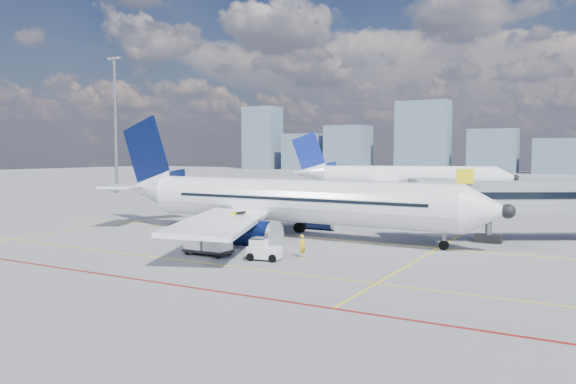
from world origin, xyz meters
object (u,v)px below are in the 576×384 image
belt_loader (211,230)px  ramp_worker (303,246)px  cargo_dolly (208,240)px  second_aircraft (398,177)px  main_aircraft (279,201)px  baggage_tug (263,250)px

belt_loader → ramp_worker: belt_loader is taller
cargo_dolly → belt_loader: 8.84m
ramp_worker → second_aircraft: bearing=27.5°
belt_loader → ramp_worker: (11.74, -4.54, 0.15)m
main_aircraft → cargo_dolly: size_ratio=10.83×
second_aircraft → belt_loader: (1.81, -58.41, -2.52)m
cargo_dolly → baggage_tug: bearing=4.8°
second_aircraft → cargo_dolly: second_aircraft is taller
ramp_worker → baggage_tug: bearing=154.6°
second_aircraft → baggage_tug: (11.58, -65.24, -2.46)m
cargo_dolly → ramp_worker: (6.58, 2.62, -0.27)m
main_aircraft → ramp_worker: bearing=-49.4°
main_aircraft → cargo_dolly: (0.38, -11.13, -2.11)m
second_aircraft → belt_loader: size_ratio=5.93×
main_aircraft → cargo_dolly: bearing=-86.7°
cargo_dolly → ramp_worker: size_ratio=2.20×
second_aircraft → ramp_worker: 64.43m
main_aircraft → baggage_tug: bearing=-63.9°
cargo_dolly → second_aircraft: bearing=96.8°
baggage_tug → ramp_worker: 3.03m
belt_loader → baggage_tug: bearing=-22.2°
belt_loader → cargo_dolly: bearing=-41.4°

